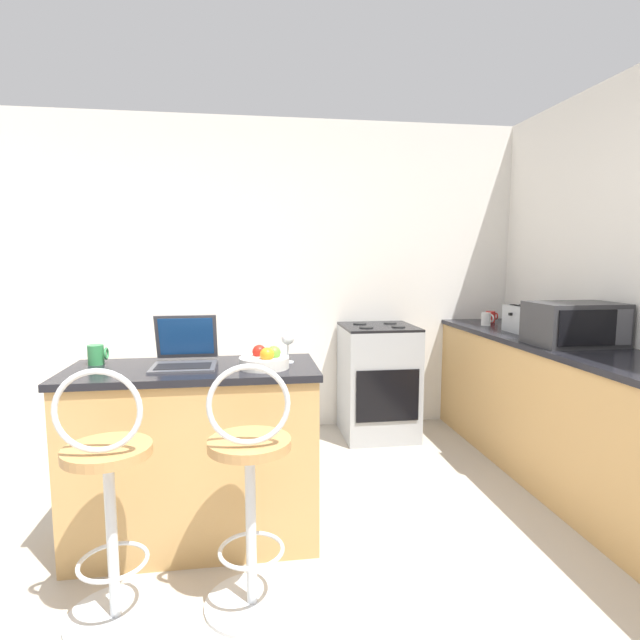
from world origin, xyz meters
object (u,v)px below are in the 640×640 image
Objects in this scene: bar_stool_near at (109,503)px; bar_stool_far at (250,493)px; wine_glass_short at (288,340)px; toaster at (523,319)px; laptop at (185,353)px; mug_green at (97,355)px; mug_red at (491,317)px; fruit_bowl at (265,360)px; microwave at (575,324)px; mug_white at (486,319)px; stove_range at (378,381)px.

bar_stool_near is 1.00× the size of bar_stool_far.
bar_stool_near is at bearing -141.39° from wine_glass_short.
laptop is at bearing -160.77° from toaster.
mug_red is at bearing 25.09° from mug_green.
mug_red is 0.39× the size of fruit_bowl.
microwave is 5.20× the size of mug_green.
microwave is at bearing 11.29° from fruit_bowl.
mug_white is at bearing 35.54° from wine_glass_short.
mug_green is at bearing 170.17° from laptop.
wine_glass_short is (0.52, -0.01, 0.06)m from laptop.
fruit_bowl is at bearing -142.26° from mug_red.
wine_glass_short is (0.21, 0.60, 0.53)m from bar_stool_far.
fruit_bowl is at bearing -137.24° from wine_glass_short.
microwave reaches higher than stove_range.
bar_stool_far is at bearing -42.15° from mug_green.
wine_glass_short is at bearing -171.47° from microwave.
fruit_bowl is at bearing -168.71° from microwave.
laptop reaches higher than stove_range.
fruit_bowl is (0.85, -0.21, -0.01)m from mug_green.
stove_range is 3.74× the size of fruit_bowl.
laptop is 2.46m from toaster.
bar_stool_far is 10.19× the size of mug_white.
mug_green is 0.87m from fruit_bowl.
stove_range is at bearing 50.54° from bar_stool_near.
mug_green is (-0.77, 0.69, 0.46)m from bar_stool_far.
toaster is 2.69× the size of mug_white.
laptop is 1.98m from stove_range.
toaster is (2.32, 0.81, 0.04)m from laptop.
microwave is 2.13× the size of fruit_bowl.
toaster is at bearing -94.80° from mug_red.
bar_stool_near is 3.38× the size of laptop.
wine_glass_short is 1.59× the size of mug_green.
mug_white is at bearing 36.50° from bar_stool_near.
mug_red is 3.12m from mug_green.
mug_green is at bearing -157.12° from mug_white.
stove_range is (1.05, 1.95, -0.05)m from bar_stool_far.
laptop reaches higher than bar_stool_far.
bar_stool_near is 2.52m from stove_range.
laptop is at bearing 178.59° from wine_glass_short.
stove_range is at bearing 56.34° from fruit_bowl.
bar_stool_near and bar_stool_far have the same top height.
fruit_bowl is (0.63, 0.49, 0.45)m from bar_stool_near.
mug_green is at bearing -165.21° from toaster.
bar_stool_near reaches higher than mug_green.
mug_white is at bearing 43.59° from bar_stool_far.
toaster is at bearing 25.99° from fruit_bowl.
bar_stool_near is 2.01× the size of microwave.
bar_stool_far is 2.51m from toaster.
wine_glass_short is at bearing 42.76° from fruit_bowl.
stove_range is 1.82m from fruit_bowl.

